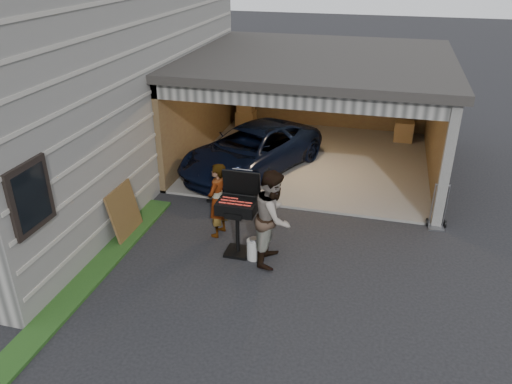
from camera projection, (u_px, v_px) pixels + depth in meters
ground at (209, 297)px, 8.54m from camera, size 80.00×80.00×0.00m
house at (27, 67)px, 12.15m from camera, size 7.00×11.00×5.50m
groundcover_strip at (58, 311)px, 8.17m from camera, size 0.50×8.00×0.06m
garage at (318, 92)px, 13.41m from camera, size 6.80×6.30×2.90m
minivan at (252, 152)px, 12.93m from camera, size 3.47×4.67×1.18m
woman at (218, 200)px, 10.06m from camera, size 0.46×0.63×1.59m
man at (273, 217)px, 9.15m from camera, size 0.72×0.91×1.86m
bbq_grill at (238, 208)px, 9.37m from camera, size 0.73×0.64×1.63m
propane_tank at (254, 249)px, 9.52m from camera, size 0.30×0.30×0.40m
plywood_panel at (124, 212)px, 10.16m from camera, size 0.27×0.96×1.06m
hand_truck at (437, 220)px, 10.56m from camera, size 0.42×0.31×1.00m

